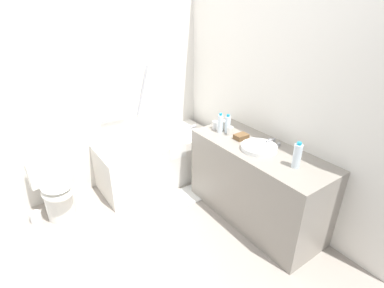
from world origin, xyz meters
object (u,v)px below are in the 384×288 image
object	(u,v)px
amenity_basket	(241,137)
drinking_glass_1	(230,131)
bathtub	(157,158)
drinking_glass_0	(223,125)
sink_faucet	(273,141)
drinking_glass_2	(215,125)
toilet	(56,190)
sink_basin	(259,148)
bath_mat	(188,195)
water_bottle_0	(228,124)
toilet_paper_roll	(36,217)
water_bottle_2	(220,124)
water_bottle_1	(297,156)

from	to	relation	value
amenity_basket	drinking_glass_1	bearing A→B (deg)	104.60
bathtub	drinking_glass_0	distance (m)	1.00
sink_faucet	drinking_glass_2	xyz separation A→B (m)	(-0.22, 0.63, 0.01)
toilet	sink_basin	distance (m)	2.13
bathtub	bath_mat	bearing A→B (deg)	-77.41
sink_basin	bath_mat	world-z (taller)	sink_basin
water_bottle_0	drinking_glass_2	world-z (taller)	water_bottle_0
bathtub	sink_basin	world-z (taller)	bathtub
bathtub	bath_mat	distance (m)	0.61
sink_basin	toilet_paper_roll	size ratio (longest dim) A/B	2.93
sink_basin	toilet	bearing A→B (deg)	143.57
sink_faucet	toilet_paper_roll	xyz separation A→B (m)	(-2.10, 1.25, -0.80)
bath_mat	toilet_paper_roll	distance (m)	1.66
sink_faucet	water_bottle_0	xyz separation A→B (m)	(-0.18, 0.48, 0.06)
sink_faucet	water_bottle_2	distance (m)	0.58
sink_faucet	sink_basin	bearing A→B (deg)	180.00
water_bottle_1	drinking_glass_2	world-z (taller)	water_bottle_1
bathtub	drinking_glass_2	size ratio (longest dim) A/B	15.92
water_bottle_0	drinking_glass_1	distance (m)	0.09
bath_mat	toilet_paper_roll	world-z (taller)	toilet_paper_roll
water_bottle_1	water_bottle_0	bearing A→B (deg)	89.88
sink_basin	drinking_glass_1	distance (m)	0.40
drinking_glass_2	drinking_glass_1	bearing A→B (deg)	-84.98
sink_basin	drinking_glass_2	xyz separation A→B (m)	(-0.03, 0.63, 0.02)
drinking_glass_0	drinking_glass_2	bearing A→B (deg)	134.47
drinking_glass_2	bath_mat	bearing A→B (deg)	165.47
bathtub	toilet_paper_roll	size ratio (longest dim) A/B	12.33
bathtub	drinking_glass_0	xyz separation A→B (m)	(0.49, -0.67, 0.57)
sink_faucet	toilet_paper_roll	bearing A→B (deg)	149.19
sink_basin	water_bottle_1	xyz separation A→B (m)	(0.02, -0.40, 0.09)
sink_faucet	drinking_glass_0	world-z (taller)	drinking_glass_0
drinking_glass_1	bath_mat	distance (m)	0.98
bathtub	drinking_glass_0	size ratio (longest dim) A/B	14.24
sink_basin	amenity_basket	world-z (taller)	amenity_basket
water_bottle_0	water_bottle_2	size ratio (longest dim) A/B	0.94
water_bottle_0	amenity_basket	bearing A→B (deg)	-87.76
amenity_basket	water_bottle_2	bearing A→B (deg)	106.16
toilet	sink_basin	size ratio (longest dim) A/B	1.92
drinking_glass_2	toilet_paper_roll	xyz separation A→B (m)	(-1.88, 0.63, -0.81)
sink_basin	water_bottle_2	distance (m)	0.53
amenity_basket	bath_mat	bearing A→B (deg)	130.01
water_bottle_0	toilet_paper_roll	xyz separation A→B (m)	(-1.93, 0.78, -0.86)
drinking_glass_1	amenity_basket	size ratio (longest dim) A/B	0.68
sink_faucet	drinking_glass_1	distance (m)	0.45
toilet	water_bottle_0	bearing A→B (deg)	61.52
drinking_glass_1	drinking_glass_2	distance (m)	0.22
bathtub	water_bottle_0	xyz separation A→B (m)	(0.47, -0.75, 0.61)
bathtub	water_bottle_1	distance (m)	1.81
sink_basin	drinking_glass_0	size ratio (longest dim) A/B	3.39
drinking_glass_1	drinking_glass_2	world-z (taller)	drinking_glass_1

